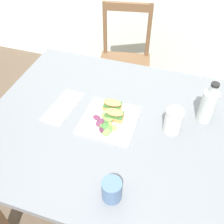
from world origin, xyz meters
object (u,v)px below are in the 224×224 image
object	(u,v)px
fork_on_napkin	(65,104)
sandwich_half_back	(112,105)
chair_wooden_far	(124,63)
bottle_cold_brew	(207,107)
plate_lunch	(109,120)
sandwich_half_front	(114,114)
dining_table	(118,140)
cup_extra_side	(112,190)
mason_jar_iced_tea	(173,122)

from	to	relation	value
fork_on_napkin	sandwich_half_back	bearing A→B (deg)	7.35
chair_wooden_far	bottle_cold_brew	size ratio (longest dim) A/B	4.12
chair_wooden_far	fork_on_napkin	world-z (taller)	chair_wooden_far
plate_lunch	sandwich_half_front	bearing A→B (deg)	26.77
fork_on_napkin	dining_table	bearing A→B (deg)	-8.30
chair_wooden_far	sandwich_half_back	bearing A→B (deg)	-78.59
plate_lunch	sandwich_half_front	xyz separation A→B (m)	(0.02, 0.01, 0.03)
chair_wooden_far	sandwich_half_back	xyz separation A→B (m)	(0.17, -0.83, 0.33)
sandwich_half_back	fork_on_napkin	bearing A→B (deg)	-172.65
dining_table	sandwich_half_front	world-z (taller)	sandwich_half_front
dining_table	sandwich_half_front	size ratio (longest dim) A/B	14.34
plate_lunch	cup_extra_side	distance (m)	0.38
plate_lunch	sandwich_half_back	distance (m)	0.08
dining_table	mason_jar_iced_tea	distance (m)	0.29
fork_on_napkin	mason_jar_iced_tea	world-z (taller)	mason_jar_iced_tea
sandwich_half_back	cup_extra_side	size ratio (longest dim) A/B	0.97
fork_on_napkin	plate_lunch	bearing A→B (deg)	-8.49
sandwich_half_back	chair_wooden_far	bearing A→B (deg)	101.41
dining_table	cup_extra_side	bearing A→B (deg)	-77.09
chair_wooden_far	plate_lunch	world-z (taller)	chair_wooden_far
dining_table	plate_lunch	world-z (taller)	plate_lunch
plate_lunch	cup_extra_side	size ratio (longest dim) A/B	2.78
sandwich_half_front	sandwich_half_back	bearing A→B (deg)	115.49
dining_table	sandwich_half_front	xyz separation A→B (m)	(-0.03, 0.02, 0.16)
mason_jar_iced_tea	sandwich_half_front	bearing A→B (deg)	-175.11
bottle_cold_brew	fork_on_napkin	bearing A→B (deg)	-170.56
mason_jar_iced_tea	dining_table	bearing A→B (deg)	-170.74
sandwich_half_back	bottle_cold_brew	world-z (taller)	bottle_cold_brew
plate_lunch	bottle_cold_brew	xyz separation A→B (m)	(0.42, 0.15, 0.07)
chair_wooden_far	sandwich_half_front	distance (m)	0.96
sandwich_half_front	mason_jar_iced_tea	distance (m)	0.26
chair_wooden_far	bottle_cold_brew	bearing A→B (deg)	-51.72
dining_table	fork_on_napkin	bearing A→B (deg)	171.70
chair_wooden_far	plate_lunch	distance (m)	0.96
sandwich_half_back	fork_on_napkin	xyz separation A→B (m)	(-0.24, -0.03, -0.03)
plate_lunch	bottle_cold_brew	distance (m)	0.45
dining_table	chair_wooden_far	bearing A→B (deg)	103.80
sandwich_half_front	cup_extra_side	xyz separation A→B (m)	(0.11, -0.36, 0.01)
sandwich_half_back	cup_extra_side	world-z (taller)	cup_extra_side
fork_on_napkin	bottle_cold_brew	distance (m)	0.67
chair_wooden_far	mason_jar_iced_tea	bearing A→B (deg)	-62.05
bottle_cold_brew	sandwich_half_front	bearing A→B (deg)	-160.99
dining_table	chair_wooden_far	xyz separation A→B (m)	(-0.22, 0.90, -0.18)
dining_table	cup_extra_side	world-z (taller)	cup_extra_side
sandwich_half_front	cup_extra_side	world-z (taller)	cup_extra_side
chair_wooden_far	sandwich_half_back	world-z (taller)	chair_wooden_far
cup_extra_side	sandwich_half_back	bearing A→B (deg)	107.64
sandwich_half_front	sandwich_half_back	xyz separation A→B (m)	(-0.03, 0.06, 0.00)
sandwich_half_back	fork_on_napkin	world-z (taller)	sandwich_half_back
sandwich_half_front	mason_jar_iced_tea	size ratio (longest dim) A/B	0.72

